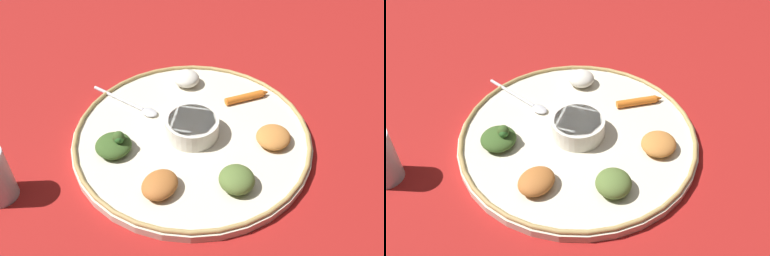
# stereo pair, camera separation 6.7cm
# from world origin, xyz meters

# --- Properties ---
(ground_plane) EXTENTS (2.40, 2.40, 0.00)m
(ground_plane) POSITION_xyz_m (0.00, 0.00, 0.00)
(ground_plane) COLOR maroon
(platter) EXTENTS (0.45, 0.45, 0.02)m
(platter) POSITION_xyz_m (0.00, 0.00, 0.01)
(platter) COLOR beige
(platter) RESTS_ON ground_plane
(platter_rim) EXTENTS (0.44, 0.44, 0.01)m
(platter_rim) POSITION_xyz_m (0.00, 0.00, 0.02)
(platter_rim) COLOR tan
(platter_rim) RESTS_ON platter
(center_bowl) EXTENTS (0.10, 0.10, 0.04)m
(center_bowl) POSITION_xyz_m (0.00, 0.00, 0.04)
(center_bowl) COLOR silver
(center_bowl) RESTS_ON platter
(spoon) EXTENTS (0.02, 0.16, 0.01)m
(spoon) POSITION_xyz_m (0.00, -0.14, 0.02)
(spoon) COLOR silver
(spoon) RESTS_ON platter
(greens_pile) EXTENTS (0.09, 0.09, 0.04)m
(greens_pile) POSITION_xyz_m (0.11, -0.09, 0.03)
(greens_pile) COLOR #385623
(greens_pile) RESTS_ON platter
(carrot_near_spoon) EXTENTS (0.09, 0.07, 0.02)m
(carrot_near_spoon) POSITION_xyz_m (-0.15, 0.04, 0.02)
(carrot_near_spoon) COLOR orange
(carrot_near_spoon) RESTS_ON platter
(mound_rice_white) EXTENTS (0.07, 0.07, 0.03)m
(mound_rice_white) POSITION_xyz_m (-0.12, -0.10, 0.03)
(mound_rice_white) COLOR silver
(mound_rice_white) RESTS_ON platter
(mound_squash) EXTENTS (0.07, 0.06, 0.03)m
(mound_squash) POSITION_xyz_m (-0.07, 0.13, 0.03)
(mound_squash) COLOR #C67A38
(mound_squash) RESTS_ON platter
(mound_collards) EXTENTS (0.08, 0.08, 0.03)m
(mound_collards) POSITION_xyz_m (0.06, 0.13, 0.03)
(mound_collards) COLOR #567033
(mound_collards) RESTS_ON platter
(mound_chickpea) EXTENTS (0.07, 0.06, 0.03)m
(mound_chickpea) POSITION_xyz_m (0.14, 0.03, 0.03)
(mound_chickpea) COLOR #B2662D
(mound_chickpea) RESTS_ON platter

